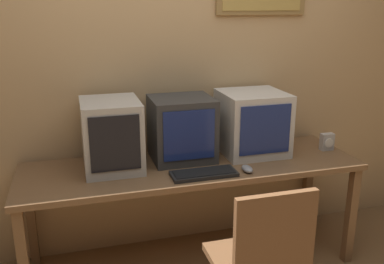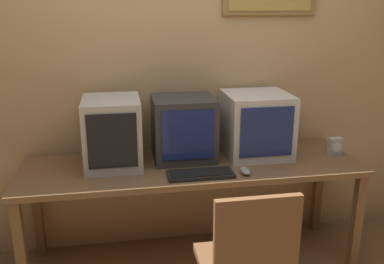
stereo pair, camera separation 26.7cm
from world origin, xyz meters
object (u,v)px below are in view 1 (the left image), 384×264
(monitor_center, at_px, (182,129))
(monitor_right, at_px, (252,123))
(monitor_left, at_px, (112,135))
(keyboard_main, at_px, (204,174))
(mouse_near_keyboard, at_px, (247,169))
(desk_clock, at_px, (327,142))

(monitor_center, height_order, monitor_right, monitor_right)
(monitor_left, relative_size, keyboard_main, 1.09)
(monitor_center, xyz_separation_m, mouse_near_keyboard, (0.32, -0.34, -0.19))
(monitor_right, bearing_deg, monitor_center, 178.70)
(monitor_left, height_order, desk_clock, monitor_left)
(monitor_left, bearing_deg, mouse_near_keyboard, -20.65)
(monitor_left, relative_size, desk_clock, 3.63)
(desk_clock, bearing_deg, monitor_right, 168.73)
(monitor_right, xyz_separation_m, desk_clock, (0.53, -0.10, -0.15))
(monitor_right, relative_size, mouse_near_keyboard, 3.85)
(monitor_left, bearing_deg, desk_clock, -2.84)
(monitor_left, distance_m, mouse_near_keyboard, 0.86)
(keyboard_main, height_order, mouse_near_keyboard, mouse_near_keyboard)
(monitor_center, relative_size, monitor_right, 0.98)
(monitor_right, bearing_deg, desk_clock, -11.27)
(mouse_near_keyboard, bearing_deg, keyboard_main, 176.65)
(monitor_right, distance_m, desk_clock, 0.56)
(keyboard_main, distance_m, mouse_near_keyboard, 0.27)
(monitor_center, xyz_separation_m, monitor_right, (0.49, -0.01, 0.00))
(monitor_left, relative_size, monitor_right, 1.02)
(monitor_center, bearing_deg, keyboard_main, -80.92)
(mouse_near_keyboard, distance_m, desk_clock, 0.73)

